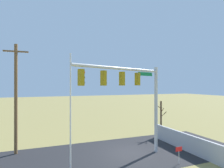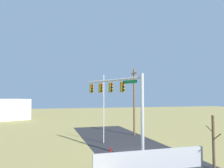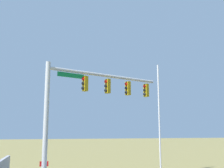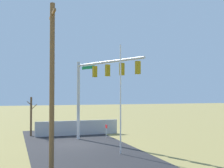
% 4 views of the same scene
% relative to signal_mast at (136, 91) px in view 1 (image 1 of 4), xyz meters
% --- Properties ---
extents(ground_plane, '(160.00, 160.00, 0.00)m').
position_rel_signal_mast_xyz_m(ground_plane, '(0.03, 1.72, -5.23)').
color(ground_plane, olive).
extents(road_surface, '(28.00, 8.00, 0.01)m').
position_rel_signal_mast_xyz_m(road_surface, '(-3.97, 1.72, -5.23)').
color(road_surface, '#232326').
rests_on(road_surface, ground_plane).
extents(sidewalk_corner, '(6.00, 6.00, 0.01)m').
position_rel_signal_mast_xyz_m(sidewalk_corner, '(3.50, 1.02, -5.23)').
color(sidewalk_corner, '#B7B5AD').
rests_on(sidewalk_corner, ground_plane).
extents(retaining_fence, '(0.20, 8.37, 1.47)m').
position_rel_signal_mast_xyz_m(retaining_fence, '(5.01, 0.56, -4.50)').
color(retaining_fence, '#A8A8AD').
rests_on(retaining_fence, ground_plane).
extents(signal_mast, '(7.84, 3.37, 7.14)m').
position_rel_signal_mast_xyz_m(signal_mast, '(0.00, 0.00, 0.00)').
color(signal_mast, '#B2B5BA').
rests_on(signal_mast, ground_plane).
extents(flagpole, '(0.10, 0.10, 7.68)m').
position_rel_signal_mast_xyz_m(flagpole, '(-4.90, -0.38, -1.39)').
color(flagpole, silver).
rests_on(flagpole, ground_plane).
extents(utility_pole, '(1.90, 0.26, 9.00)m').
position_rel_signal_mast_xyz_m(utility_pole, '(-8.48, 4.80, -0.57)').
color(utility_pole, brown).
rests_on(utility_pole, ground_plane).
extents(bare_tree, '(1.27, 1.02, 3.85)m').
position_rel_signal_mast_xyz_m(bare_tree, '(5.91, 5.04, -3.25)').
color(bare_tree, brown).
rests_on(bare_tree, ground_plane).
extents(open_sign, '(0.56, 0.04, 1.22)m').
position_rel_signal_mast_xyz_m(open_sign, '(2.57, -1.72, -4.33)').
color(open_sign, silver).
rests_on(open_sign, ground_plane).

